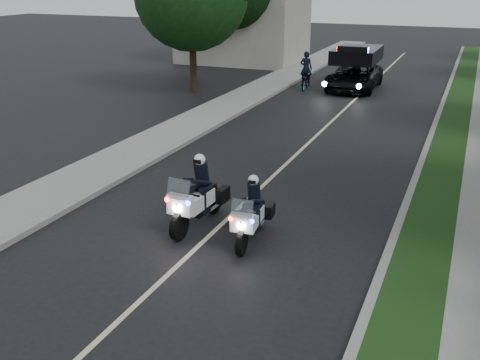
# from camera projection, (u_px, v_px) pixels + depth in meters

# --- Properties ---
(ground) EXTENTS (120.00, 120.00, 0.00)m
(ground) POSITION_uv_depth(u_px,v_px,m) (217.00, 228.00, 13.81)
(ground) COLOR black
(ground) RESTS_ON ground
(curb_right) EXTENTS (0.20, 60.00, 0.15)m
(curb_right) POSITION_uv_depth(u_px,v_px,m) (430.00, 139.00, 20.97)
(curb_right) COLOR gray
(curb_right) RESTS_ON ground
(grass_verge) EXTENTS (1.20, 60.00, 0.16)m
(grass_verge) POSITION_uv_depth(u_px,v_px,m) (450.00, 141.00, 20.71)
(grass_verge) COLOR #193814
(grass_verge) RESTS_ON ground
(curb_left) EXTENTS (0.20, 60.00, 0.15)m
(curb_left) POSITION_uv_depth(u_px,v_px,m) (229.00, 119.00, 23.93)
(curb_left) COLOR gray
(curb_left) RESTS_ON ground
(sidewalk_left) EXTENTS (2.00, 60.00, 0.16)m
(sidewalk_left) POSITION_uv_depth(u_px,v_px,m) (205.00, 116.00, 24.33)
(sidewalk_left) COLOR gray
(sidewalk_left) RESTS_ON ground
(building_far) EXTENTS (8.00, 6.00, 7.00)m
(building_far) POSITION_uv_depth(u_px,v_px,m) (243.00, 10.00, 38.73)
(building_far) COLOR #A8A396
(building_far) RESTS_ON ground
(lane_marking) EXTENTS (0.12, 50.00, 0.01)m
(lane_marking) POSITION_uv_depth(u_px,v_px,m) (322.00, 130.00, 22.47)
(lane_marking) COLOR #BFB78C
(lane_marking) RESTS_ON ground
(police_moto_left) EXTENTS (0.83, 2.16, 1.81)m
(police_moto_left) POSITION_uv_depth(u_px,v_px,m) (198.00, 225.00, 14.01)
(police_moto_left) COLOR white
(police_moto_left) RESTS_ON ground
(police_moto_right) EXTENTS (0.82, 1.90, 1.57)m
(police_moto_right) POSITION_uv_depth(u_px,v_px,m) (251.00, 239.00, 13.23)
(police_moto_right) COLOR silver
(police_moto_right) RESTS_ON ground
(police_suv) EXTENTS (2.49, 5.25, 2.54)m
(police_suv) POSITION_uv_depth(u_px,v_px,m) (353.00, 89.00, 30.40)
(police_suv) COLOR black
(police_suv) RESTS_ON ground
(bicycle) EXTENTS (0.82, 1.84, 0.93)m
(bicycle) POSITION_uv_depth(u_px,v_px,m) (305.00, 89.00, 30.43)
(bicycle) COLOR black
(bicycle) RESTS_ON ground
(cyclist) EXTENTS (0.65, 0.43, 1.81)m
(cyclist) POSITION_uv_depth(u_px,v_px,m) (305.00, 89.00, 30.43)
(cyclist) COLOR black
(cyclist) RESTS_ON ground
(tree_left_near) EXTENTS (7.20, 7.20, 9.63)m
(tree_left_near) POSITION_uv_depth(u_px,v_px,m) (194.00, 91.00, 29.80)
(tree_left_near) COLOR #153D14
(tree_left_near) RESTS_ON ground
(tree_left_far) EXTENTS (7.61, 7.61, 10.35)m
(tree_left_far) POSITION_uv_depth(u_px,v_px,m) (237.00, 66.00, 38.12)
(tree_left_far) COLOR #103410
(tree_left_far) RESTS_ON ground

